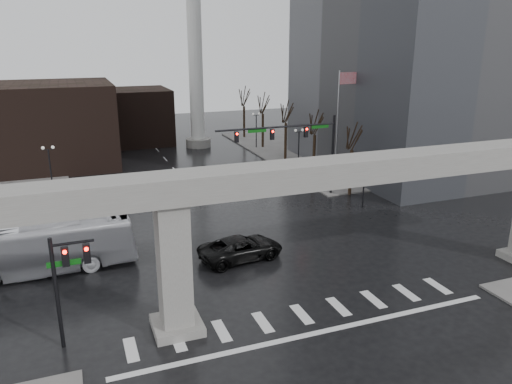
# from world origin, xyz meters

# --- Properties ---
(ground) EXTENTS (160.00, 160.00, 0.00)m
(ground) POSITION_xyz_m (0.00, 0.00, 0.00)
(ground) COLOR black
(ground) RESTS_ON ground
(sidewalk_ne) EXTENTS (28.00, 36.00, 0.15)m
(sidewalk_ne) POSITION_xyz_m (26.00, 36.00, 0.07)
(sidewalk_ne) COLOR slate
(sidewalk_ne) RESTS_ON ground
(elevated_guideway) EXTENTS (48.00, 2.60, 8.70)m
(elevated_guideway) POSITION_xyz_m (1.26, 0.00, 6.88)
(elevated_guideway) COLOR gray
(elevated_guideway) RESTS_ON ground
(building_far_left) EXTENTS (16.00, 14.00, 10.00)m
(building_far_left) POSITION_xyz_m (-14.00, 42.00, 5.00)
(building_far_left) COLOR black
(building_far_left) RESTS_ON ground
(building_far_mid) EXTENTS (10.00, 10.00, 8.00)m
(building_far_mid) POSITION_xyz_m (-2.00, 52.00, 4.00)
(building_far_mid) COLOR black
(building_far_mid) RESTS_ON ground
(smokestack) EXTENTS (3.60, 3.60, 30.00)m
(smokestack) POSITION_xyz_m (6.00, 46.00, 13.35)
(smokestack) COLOR white
(smokestack) RESTS_ON ground
(signal_mast_arm) EXTENTS (12.12, 0.43, 8.00)m
(signal_mast_arm) POSITION_xyz_m (8.99, 18.80, 5.83)
(signal_mast_arm) COLOR black
(signal_mast_arm) RESTS_ON ground
(signal_left_pole) EXTENTS (2.30, 0.30, 6.00)m
(signal_left_pole) POSITION_xyz_m (-12.25, 0.50, 4.07)
(signal_left_pole) COLOR black
(signal_left_pole) RESTS_ON ground
(flagpole_assembly) EXTENTS (2.06, 0.12, 12.00)m
(flagpole_assembly) POSITION_xyz_m (15.29, 22.00, 7.53)
(flagpole_assembly) COLOR silver
(flagpole_assembly) RESTS_ON ground
(lamp_right_0) EXTENTS (1.22, 0.32, 5.11)m
(lamp_right_0) POSITION_xyz_m (13.50, 14.00, 3.47)
(lamp_right_0) COLOR black
(lamp_right_0) RESTS_ON ground
(lamp_right_1) EXTENTS (1.22, 0.32, 5.11)m
(lamp_right_1) POSITION_xyz_m (13.50, 28.00, 3.47)
(lamp_right_1) COLOR black
(lamp_right_1) RESTS_ON ground
(lamp_right_2) EXTENTS (1.22, 0.32, 5.11)m
(lamp_right_2) POSITION_xyz_m (13.50, 42.00, 3.47)
(lamp_right_2) COLOR black
(lamp_right_2) RESTS_ON ground
(lamp_left_0) EXTENTS (1.22, 0.32, 5.11)m
(lamp_left_0) POSITION_xyz_m (-13.50, 14.00, 3.47)
(lamp_left_0) COLOR black
(lamp_left_0) RESTS_ON ground
(lamp_left_1) EXTENTS (1.22, 0.32, 5.11)m
(lamp_left_1) POSITION_xyz_m (-13.50, 28.00, 3.47)
(lamp_left_1) COLOR black
(lamp_left_1) RESTS_ON ground
(lamp_left_2) EXTENTS (1.22, 0.32, 5.11)m
(lamp_left_2) POSITION_xyz_m (-13.50, 42.00, 3.47)
(lamp_left_2) COLOR black
(lamp_left_2) RESTS_ON ground
(tree_right_0) EXTENTS (1.09, 1.58, 7.50)m
(tree_right_0) POSITION_xyz_m (14.53, 18.02, 2.79)
(tree_right_0) COLOR black
(tree_right_0) RESTS_ON ground
(tree_right_1) EXTENTS (1.09, 1.61, 7.67)m
(tree_right_1) POSITION_xyz_m (14.53, 26.02, 2.85)
(tree_right_1) COLOR black
(tree_right_1) RESTS_ON ground
(tree_right_2) EXTENTS (1.10, 1.63, 7.85)m
(tree_right_2) POSITION_xyz_m (14.53, 34.02, 2.91)
(tree_right_2) COLOR black
(tree_right_2) RESTS_ON ground
(tree_right_3) EXTENTS (1.11, 1.66, 8.02)m
(tree_right_3) POSITION_xyz_m (14.53, 42.02, 2.98)
(tree_right_3) COLOR black
(tree_right_3) RESTS_ON ground
(tree_right_4) EXTENTS (1.12, 1.69, 8.19)m
(tree_right_4) POSITION_xyz_m (14.53, 50.02, 3.04)
(tree_right_4) COLOR black
(tree_right_4) RESTS_ON ground
(pickup_truck) EXTENTS (6.42, 3.66, 1.69)m
(pickup_truck) POSITION_xyz_m (-0.80, 7.29, 0.84)
(pickup_truck) COLOR black
(pickup_truck) RESTS_ON ground
(city_bus) EXTENTS (13.38, 3.59, 3.70)m
(city_bus) POSITION_xyz_m (-14.49, 10.12, 1.85)
(city_bus) COLOR silver
(city_bus) RESTS_ON ground
(far_car) EXTENTS (2.21, 4.80, 1.59)m
(far_car) POSITION_xyz_m (-3.32, 23.25, 0.80)
(far_car) COLOR black
(far_car) RESTS_ON ground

